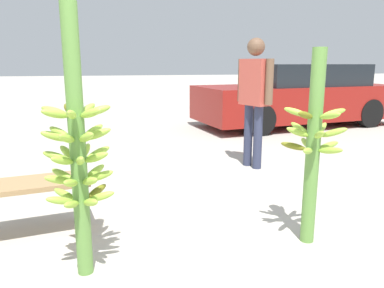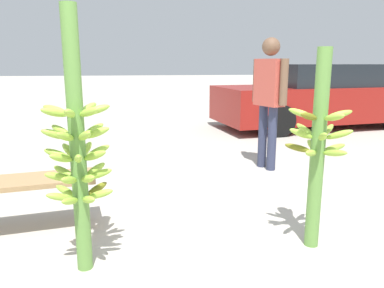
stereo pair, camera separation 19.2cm
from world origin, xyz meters
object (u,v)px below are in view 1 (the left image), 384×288
banana_stalk_left (78,151)px  banana_stalk_center (313,144)px  parked_car (298,96)px  market_bench (22,193)px  vendor_person (254,91)px

banana_stalk_left → banana_stalk_center: size_ratio=1.16×
banana_stalk_center → parked_car: bearing=62.4°
banana_stalk_center → parked_car: size_ratio=0.32×
banana_stalk_center → market_bench: (-2.15, 0.57, -0.40)m
banana_stalk_center → market_bench: 2.26m
market_bench → parked_car: 6.59m
banana_stalk_center → parked_car: (2.66, 5.07, -0.12)m
banana_stalk_left → market_bench: banana_stalk_left is taller
vendor_person → parked_car: size_ratio=0.37×
banana_stalk_left → banana_stalk_center: 1.67m
banana_stalk_left → vendor_person: banana_stalk_left is taller
banana_stalk_center → vendor_person: size_ratio=0.88×
parked_car → banana_stalk_left: bearing=132.3°
vendor_person → banana_stalk_left: bearing=116.0°
banana_stalk_left → vendor_person: (2.06, 2.17, 0.17)m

